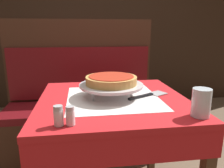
{
  "coord_description": "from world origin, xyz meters",
  "views": [
    {
      "loc": [
        -0.17,
        -1.15,
        1.13
      ],
      "look_at": [
        -0.01,
        -0.01,
        0.84
      ],
      "focal_mm": 35.0,
      "sensor_mm": 36.0,
      "label": 1
    }
  ],
  "objects": [
    {
      "name": "back_wall_panel",
      "position": [
        0.0,
        2.13,
        1.2
      ],
      "size": [
        6.0,
        0.04,
        2.4
      ],
      "primitive_type": "cube",
      "color": "black",
      "rests_on": "ground_plane"
    },
    {
      "name": "pizza_server",
      "position": [
        0.2,
        0.0,
        0.77
      ],
      "size": [
        0.26,
        0.16,
        0.01
      ],
      "color": "#BCBCC1",
      "rests_on": "dining_table_front"
    },
    {
      "name": "pizza_pan_stand",
      "position": [
        -0.01,
        0.02,
        0.83
      ],
      "size": [
        0.36,
        0.36,
        0.07
      ],
      "color": "#ADADB2",
      "rests_on": "dining_table_front"
    },
    {
      "name": "deep_dish_pizza",
      "position": [
        -0.01,
        0.02,
        0.86
      ],
      "size": [
        0.28,
        0.28,
        0.05
      ],
      "color": "tan",
      "rests_on": "pizza_pan_stand"
    },
    {
      "name": "condiment_caddy",
      "position": [
        -0.37,
        1.69,
        0.81
      ],
      "size": [
        0.14,
        0.14,
        0.18
      ],
      "color": "black",
      "rests_on": "dining_table_rear"
    },
    {
      "name": "dining_table_front",
      "position": [
        0.0,
        0.0,
        0.66
      ],
      "size": [
        0.81,
        0.81,
        0.76
      ],
      "color": "red",
      "rests_on": "ground_plane"
    },
    {
      "name": "booth_bench",
      "position": [
        -0.18,
        0.77,
        0.35
      ],
      "size": [
        1.36,
        0.49,
        1.22
      ],
      "color": "#3D2316",
      "rests_on": "ground_plane"
    },
    {
      "name": "pepper_shaker",
      "position": [
        -0.22,
        -0.33,
        0.8
      ],
      "size": [
        0.04,
        0.04,
        0.08
      ],
      "color": "silver",
      "rests_on": "dining_table_front"
    },
    {
      "name": "dining_table_rear",
      "position": [
        -0.34,
        1.6,
        0.65
      ],
      "size": [
        0.75,
        0.75,
        0.76
      ],
      "color": "red",
      "rests_on": "ground_plane"
    },
    {
      "name": "water_glass_near",
      "position": [
        0.34,
        -0.32,
        0.82
      ],
      "size": [
        0.08,
        0.08,
        0.12
      ],
      "color": "silver",
      "rests_on": "dining_table_front"
    },
    {
      "name": "salt_shaker",
      "position": [
        -0.27,
        -0.33,
        0.8
      ],
      "size": [
        0.04,
        0.04,
        0.08
      ],
      "color": "silver",
      "rests_on": "dining_table_front"
    }
  ]
}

